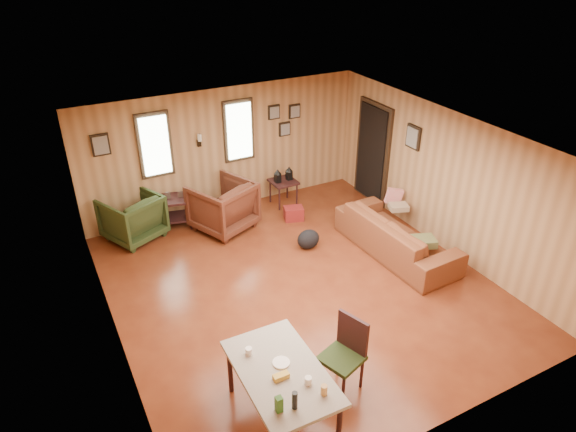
# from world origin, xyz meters

# --- Properties ---
(room) EXTENTS (5.54, 6.04, 2.44)m
(room) POSITION_xyz_m (0.17, 0.27, 1.21)
(room) COLOR brown
(room) RESTS_ON ground
(sofa) EXTENTS (0.79, 2.36, 0.91)m
(sofa) POSITION_xyz_m (1.91, 0.07, 0.46)
(sofa) COLOR brown
(sofa) RESTS_ON ground
(recliner_brown) EXTENTS (1.27, 1.24, 1.01)m
(recliner_brown) POSITION_xyz_m (-0.39, 2.22, 0.51)
(recliner_brown) COLOR #542719
(recliner_brown) RESTS_ON ground
(recliner_green) EXTENTS (1.16, 1.13, 0.92)m
(recliner_green) POSITION_xyz_m (-1.93, 2.64, 0.46)
(recliner_green) COLOR #2A391A
(recliner_green) RESTS_ON ground
(end_table) EXTENTS (0.66, 0.63, 0.71)m
(end_table) POSITION_xyz_m (-1.12, 2.71, 0.40)
(end_table) COLOR black
(end_table) RESTS_ON ground
(side_table) EXTENTS (0.50, 0.50, 0.79)m
(side_table) POSITION_xyz_m (1.04, 2.56, 0.54)
(side_table) COLOR black
(side_table) RESTS_ON ground
(cooler) EXTENTS (0.42, 0.35, 0.26)m
(cooler) POSITION_xyz_m (0.91, 1.90, 0.13)
(cooler) COLOR maroon
(cooler) RESTS_ON ground
(backpack) EXTENTS (0.47, 0.41, 0.35)m
(backpack) POSITION_xyz_m (0.66, 0.89, 0.17)
(backpack) COLOR black
(backpack) RESTS_ON ground
(sofa_pillows) EXTENTS (0.90, 1.70, 0.35)m
(sofa_pillows) POSITION_xyz_m (2.23, 0.17, 0.50)
(sofa_pillows) COLOR brown
(sofa_pillows) RESTS_ON sofa
(dining_table) EXTENTS (0.89, 1.45, 0.95)m
(dining_table) POSITION_xyz_m (-1.39, -2.09, 0.67)
(dining_table) COLOR gray
(dining_table) RESTS_ON ground
(dining_chair) EXTENTS (0.56, 0.56, 0.98)m
(dining_chair) POSITION_xyz_m (-0.49, -1.99, 0.55)
(dining_chair) COLOR #2A391A
(dining_chair) RESTS_ON ground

